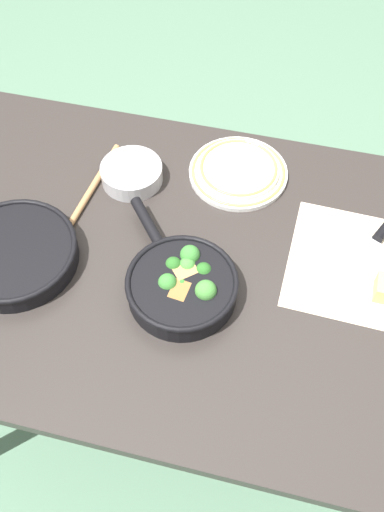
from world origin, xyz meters
name	(u,v)px	position (x,y,z in m)	size (l,w,h in m)	color
ground_plane	(192,393)	(0.00, 0.00, 0.00)	(14.00, 14.00, 0.00)	#51755B
dining_table_red	(192,282)	(0.00, 0.00, 0.66)	(1.28, 0.83, 0.75)	#2D2826
skillet_broccoli	(182,284)	(0.00, -0.08, 0.78)	(0.28, 0.31, 0.07)	black
skillet_eggs	(14,254)	(-0.36, -0.09, 0.77)	(0.27, 0.37, 0.05)	black
wooden_spoon	(73,220)	(-0.28, 0.04, 0.76)	(0.07, 0.40, 0.02)	#A87A4C
parchment_sheet	(373,269)	(0.38, 0.07, 0.75)	(0.37, 0.30, 0.00)	beige
grater_knife	(374,243)	(0.37, 0.14, 0.76)	(0.14, 0.25, 0.02)	silver
dinner_plate_stack	(238,171)	(0.05, 0.27, 0.76)	(0.23, 0.23, 0.03)	white
prep_bowl_steel	(132,173)	(-0.19, 0.20, 0.77)	(0.14, 0.14, 0.04)	#B7B7BC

